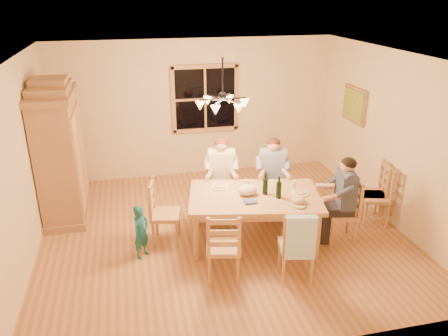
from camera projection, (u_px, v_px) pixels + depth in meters
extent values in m
plane|color=olive|center=(223.00, 232.00, 6.87)|extent=(5.50, 5.50, 0.00)
cube|color=white|center=(223.00, 57.00, 5.84)|extent=(5.50, 5.00, 0.02)
cube|color=beige|center=(195.00, 109.00, 8.61)|extent=(5.50, 0.02, 2.70)
cube|color=beige|center=(21.00, 167.00, 5.79)|extent=(0.02, 5.00, 2.70)
cube|color=beige|center=(392.00, 138.00, 6.92)|extent=(0.02, 5.00, 2.70)
cube|color=black|center=(205.00, 99.00, 8.55)|extent=(1.20, 0.03, 1.20)
cube|color=#AE864C|center=(205.00, 99.00, 8.54)|extent=(1.30, 0.06, 1.30)
cube|color=olive|center=(355.00, 105.00, 7.90)|extent=(0.04, 0.78, 0.64)
cube|color=#1E6B2D|center=(353.00, 105.00, 7.89)|extent=(0.02, 0.68, 0.54)
cylinder|color=black|center=(223.00, 77.00, 5.94)|extent=(0.02, 0.02, 0.53)
sphere|color=black|center=(223.00, 96.00, 6.04)|extent=(0.12, 0.12, 0.12)
cylinder|color=black|center=(234.00, 98.00, 6.09)|extent=(0.34, 0.02, 0.02)
cone|color=#FFB259|center=(245.00, 103.00, 6.15)|extent=(0.13, 0.13, 0.12)
cylinder|color=black|center=(226.00, 96.00, 6.20)|extent=(0.19, 0.31, 0.02)
cone|color=#FFB259|center=(229.00, 99.00, 6.37)|extent=(0.13, 0.13, 0.12)
cylinder|color=black|center=(215.00, 97.00, 6.16)|extent=(0.19, 0.31, 0.02)
cone|color=#FFB259|center=(208.00, 101.00, 6.30)|extent=(0.13, 0.13, 0.12)
cylinder|color=black|center=(211.00, 99.00, 6.02)|extent=(0.34, 0.02, 0.02)
cone|color=#FFB259|center=(200.00, 106.00, 6.02)|extent=(0.13, 0.13, 0.12)
cylinder|color=black|center=(219.00, 101.00, 5.91)|extent=(0.19, 0.31, 0.02)
cone|color=#FFB259|center=(215.00, 110.00, 5.80)|extent=(0.13, 0.13, 0.12)
cylinder|color=black|center=(231.00, 101.00, 5.95)|extent=(0.19, 0.31, 0.02)
cone|color=#FFB259|center=(239.00, 109.00, 5.87)|extent=(0.13, 0.13, 0.12)
cube|color=olive|center=(60.00, 159.00, 7.06)|extent=(0.60, 1.30, 2.00)
cube|color=olive|center=(51.00, 95.00, 6.66)|extent=(0.66, 1.40, 0.10)
cube|color=olive|center=(50.00, 88.00, 6.62)|extent=(0.58, 1.00, 0.12)
cube|color=olive|center=(49.00, 81.00, 6.59)|extent=(0.52, 0.55, 0.10)
cube|color=#AE864C|center=(79.00, 164.00, 6.83)|extent=(0.03, 0.55, 1.60)
cube|color=#AE864C|center=(82.00, 150.00, 7.42)|extent=(0.03, 0.55, 1.60)
cube|color=olive|center=(68.00, 210.00, 7.42)|extent=(0.66, 1.40, 0.12)
cube|color=tan|center=(255.00, 197.00, 6.37)|extent=(2.09, 1.51, 0.06)
cube|color=#AE864C|center=(255.00, 202.00, 6.40)|extent=(1.91, 1.34, 0.10)
cylinder|color=#AE864C|center=(196.00, 237.00, 6.05)|extent=(0.09, 0.09, 0.70)
cylinder|color=#AE864C|center=(317.00, 236.00, 6.09)|extent=(0.09, 0.09, 0.70)
cylinder|color=#AE864C|center=(198.00, 206.00, 6.94)|extent=(0.09, 0.09, 0.70)
cylinder|color=#AE864C|center=(304.00, 205.00, 6.97)|extent=(0.09, 0.09, 0.70)
cube|color=#AE864C|center=(221.00, 189.00, 7.29)|extent=(0.52, 0.50, 0.06)
cube|color=#AE864C|center=(221.00, 174.00, 7.19)|extent=(0.38, 0.13, 0.54)
cube|color=#AE864C|center=(272.00, 188.00, 7.31)|extent=(0.52, 0.50, 0.06)
cube|color=#AE864C|center=(272.00, 173.00, 7.20)|extent=(0.38, 0.13, 0.54)
cube|color=#AE864C|center=(224.00, 247.00, 5.64)|extent=(0.52, 0.50, 0.06)
cube|color=#AE864C|center=(224.00, 229.00, 5.54)|extent=(0.38, 0.13, 0.54)
cube|color=#AE864C|center=(296.00, 246.00, 5.66)|extent=(0.52, 0.50, 0.06)
cube|color=#AE864C|center=(298.00, 228.00, 5.55)|extent=(0.38, 0.13, 0.54)
cube|color=#AE864C|center=(166.00, 215.00, 6.45)|extent=(0.50, 0.52, 0.06)
cube|color=#AE864C|center=(165.00, 198.00, 6.35)|extent=(0.13, 0.38, 0.54)
cube|color=#AE864C|center=(342.00, 213.00, 6.50)|extent=(0.50, 0.52, 0.06)
cube|color=#AE864C|center=(344.00, 197.00, 6.40)|extent=(0.13, 0.38, 0.54)
cube|color=beige|center=(221.00, 167.00, 7.14)|extent=(0.44, 0.30, 0.52)
cube|color=#262328|center=(221.00, 184.00, 7.26)|extent=(0.46, 0.49, 0.14)
sphere|color=tan|center=(221.00, 145.00, 7.00)|extent=(0.21, 0.21, 0.21)
ellipsoid|color=#592614|center=(221.00, 144.00, 6.99)|extent=(0.22, 0.22, 0.17)
cube|color=#2F4A81|center=(273.00, 167.00, 7.16)|extent=(0.44, 0.30, 0.52)
cube|color=#262328|center=(272.00, 184.00, 7.28)|extent=(0.46, 0.49, 0.14)
sphere|color=tan|center=(274.00, 145.00, 7.01)|extent=(0.21, 0.21, 0.21)
ellipsoid|color=#381E11|center=(274.00, 143.00, 7.00)|extent=(0.22, 0.22, 0.17)
cube|color=#39445C|center=(345.00, 189.00, 6.35)|extent=(0.30, 0.44, 0.52)
cube|color=#262328|center=(343.00, 208.00, 6.47)|extent=(0.49, 0.46, 0.14)
sphere|color=tan|center=(348.00, 165.00, 6.21)|extent=(0.21, 0.21, 0.21)
ellipsoid|color=black|center=(348.00, 163.00, 6.20)|extent=(0.22, 0.22, 0.17)
cube|color=#AEDCEC|center=(300.00, 238.00, 5.39)|extent=(0.39, 0.17, 0.58)
cylinder|color=black|center=(265.00, 184.00, 6.33)|extent=(0.08, 0.08, 0.33)
cylinder|color=black|center=(279.00, 187.00, 6.21)|extent=(0.08, 0.08, 0.33)
cylinder|color=white|center=(220.00, 187.00, 6.60)|extent=(0.26, 0.26, 0.02)
cylinder|color=white|center=(273.00, 184.00, 6.70)|extent=(0.26, 0.26, 0.02)
cylinder|color=white|center=(300.00, 193.00, 6.40)|extent=(0.26, 0.26, 0.02)
cylinder|color=silver|center=(247.00, 184.00, 6.55)|extent=(0.06, 0.06, 0.14)
cylinder|color=silver|center=(293.00, 185.00, 6.51)|extent=(0.06, 0.06, 0.14)
ellipsoid|color=tan|center=(299.00, 200.00, 6.09)|extent=(0.20, 0.20, 0.11)
cube|color=#4B5889|center=(250.00, 201.00, 6.14)|extent=(0.20, 0.17, 0.03)
ellipsoid|color=beige|center=(248.00, 190.00, 6.34)|extent=(0.28, 0.22, 0.15)
imported|color=#196A74|center=(141.00, 232.00, 6.10)|extent=(0.33, 0.34, 0.80)
cube|color=#AE864C|center=(375.00, 197.00, 6.99)|extent=(0.52, 0.53, 0.06)
cube|color=#AE864C|center=(377.00, 182.00, 6.89)|extent=(0.14, 0.38, 0.54)
cube|color=#AE864C|center=(371.00, 194.00, 7.10)|extent=(0.52, 0.53, 0.06)
cube|color=#AE864C|center=(373.00, 179.00, 7.00)|extent=(0.14, 0.38, 0.54)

